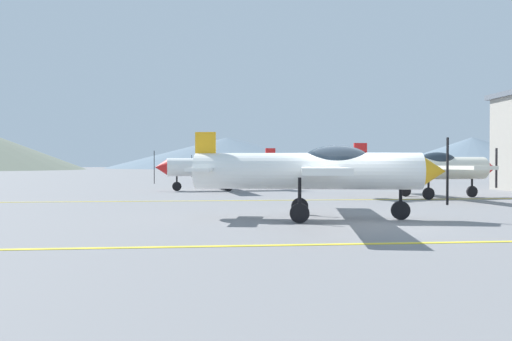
{
  "coord_description": "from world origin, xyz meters",
  "views": [
    {
      "loc": [
        -3.89,
        -13.01,
        1.6
      ],
      "look_at": [
        -1.31,
        14.0,
        1.2
      ],
      "focal_mm": 34.2,
      "sensor_mm": 36.0,
      "label": 1
    }
  ],
  "objects_px": {
    "airplane_near": "(316,170)",
    "airplane_far": "(217,166)",
    "airplane_mid": "(426,167)",
    "airplane_back": "(234,165)"
  },
  "relations": [
    {
      "from": "airplane_near",
      "to": "airplane_mid",
      "type": "xyz_separation_m",
      "value": [
        6.93,
        7.92,
        0.0
      ]
    },
    {
      "from": "airplane_mid",
      "to": "airplane_far",
      "type": "distance_m",
      "value": 11.88
    },
    {
      "from": "airplane_far",
      "to": "airplane_back",
      "type": "bearing_deg",
      "value": 83.09
    },
    {
      "from": "airplane_far",
      "to": "airplane_back",
      "type": "height_order",
      "value": "same"
    },
    {
      "from": "airplane_back",
      "to": "airplane_far",
      "type": "bearing_deg",
      "value": -96.91
    },
    {
      "from": "airplane_mid",
      "to": "airplane_back",
      "type": "bearing_deg",
      "value": 110.7
    },
    {
      "from": "airplane_back",
      "to": "airplane_near",
      "type": "bearing_deg",
      "value": -88.15
    },
    {
      "from": "airplane_near",
      "to": "airplane_far",
      "type": "distance_m",
      "value": 15.27
    },
    {
      "from": "airplane_mid",
      "to": "airplane_back",
      "type": "xyz_separation_m",
      "value": [
        -7.85,
        20.78,
        0.0
      ]
    },
    {
      "from": "airplane_mid",
      "to": "airplane_far",
      "type": "height_order",
      "value": "same"
    }
  ]
}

